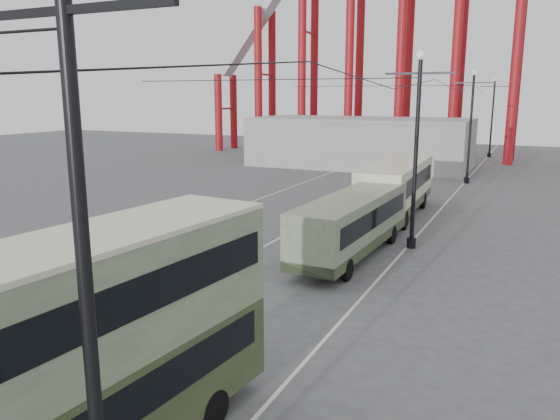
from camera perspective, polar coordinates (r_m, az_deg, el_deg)
The scene contains 11 objects.
ground at distance 15.29m, azimuth -25.75°, elevation -17.98°, with size 160.00×160.00×0.00m, color #4B4B4D.
road_markings at distance 30.94m, azimuth 2.42°, elevation -1.76°, with size 12.52×120.00×0.01m.
lamp_post_near at distance 7.22m, azimuth -21.36°, elevation 15.37°, with size 3.20×0.44×10.80m.
lamp_post_mid at distance 26.66m, azimuth 14.02°, elevation 5.88°, with size 3.20×0.44×9.32m.
lamp_post_far at distance 48.36m, azimuth 19.28°, elevation 8.14°, with size 3.20×0.44×9.32m.
lamp_post_distant at distance 70.26m, azimuth 21.29°, elevation 8.98°, with size 3.20×0.44×9.32m.
fairground_shed at distance 57.72m, azimuth 8.33°, elevation 7.02°, with size 22.00×10.00×5.00m, color gray.
double_decker_bus at distance 11.07m, azimuth -19.92°, elevation -13.53°, with size 3.13×9.16×4.82m.
single_decker_green at distance 25.26m, azimuth 7.57°, elevation -1.29°, with size 2.70×10.08×2.83m.
single_decker_cream at distance 34.24m, azimuth 12.06°, elevation 2.46°, with size 2.94×10.59×3.27m.
pedestrian at distance 17.22m, azimuth -16.16°, elevation -10.93°, with size 0.57×0.37×1.56m, color black.
Camera 1 is at (10.77, -8.01, 7.33)m, focal length 35.00 mm.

